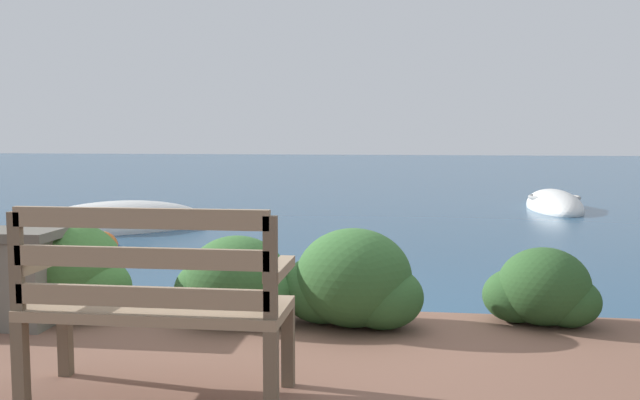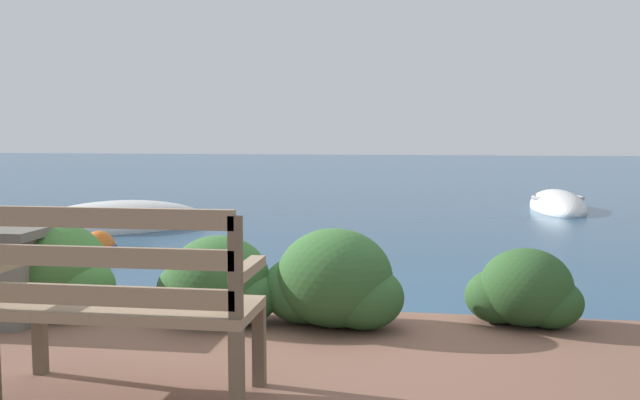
% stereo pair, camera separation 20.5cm
% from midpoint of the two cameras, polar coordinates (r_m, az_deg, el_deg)
% --- Properties ---
extents(ground_plane, '(80.00, 80.00, 0.00)m').
position_cam_midpoint_polar(ground_plane, '(5.21, -2.34, -10.97)').
color(ground_plane, navy).
extents(park_bench, '(1.24, 0.48, 0.93)m').
position_cam_midpoint_polar(park_bench, '(3.45, -14.81, -7.69)').
color(park_bench, brown).
rests_on(park_bench, patio_terrace).
extents(hedge_clump_left, '(0.95, 0.69, 0.65)m').
position_cam_midpoint_polar(hedge_clump_left, '(5.23, -20.68, -5.61)').
color(hedge_clump_left, '#38662D').
rests_on(hedge_clump_left, patio_terrace).
extents(hedge_clump_centre, '(0.85, 0.61, 0.58)m').
position_cam_midpoint_polar(hedge_clump_centre, '(4.78, -8.00, -6.73)').
color(hedge_clump_centre, '#2D5628').
rests_on(hedge_clump_centre, patio_terrace).
extents(hedge_clump_right, '(0.94, 0.68, 0.64)m').
position_cam_midpoint_polar(hedge_clump_right, '(4.63, 1.28, -6.72)').
color(hedge_clump_right, '#2D5628').
rests_on(hedge_clump_right, patio_terrace).
extents(hedge_clump_far_right, '(0.75, 0.54, 0.51)m').
position_cam_midpoint_polar(hedge_clump_far_right, '(4.87, 16.18, -7.03)').
color(hedge_clump_far_right, '#284C23').
rests_on(hedge_clump_far_right, patio_terrace).
extents(rowboat_nearest, '(2.99, 2.77, 0.75)m').
position_cam_midpoint_polar(rowboat_nearest, '(11.22, -16.32, -1.94)').
color(rowboat_nearest, silver).
rests_on(rowboat_nearest, ground_plane).
extents(rowboat_mid, '(0.96, 2.70, 0.65)m').
position_cam_midpoint_polar(rowboat_mid, '(14.23, 17.82, -0.48)').
color(rowboat_mid, silver).
rests_on(rowboat_mid, ground_plane).
extents(mooring_buoy, '(0.44, 0.44, 0.40)m').
position_cam_midpoint_polar(mooring_buoy, '(9.11, -17.67, -3.64)').
color(mooring_buoy, orange).
rests_on(mooring_buoy, ground_plane).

